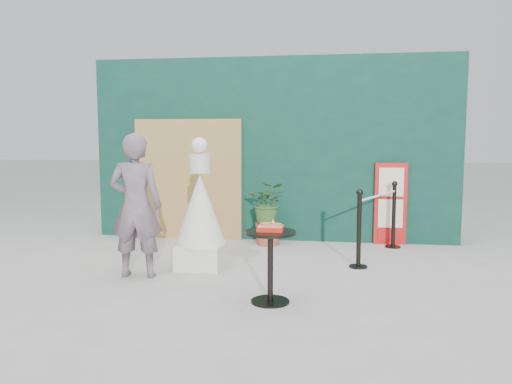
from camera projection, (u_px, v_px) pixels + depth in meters
name	position (u px, v px, depth m)	size (l,w,h in m)	color
ground	(240.00, 297.00, 5.35)	(60.00, 60.00, 0.00)	#ADAAA5
back_wall	(273.00, 149.00, 8.28)	(6.00, 0.30, 3.00)	#0A3127
bamboo_fence	(188.00, 179.00, 8.33)	(1.80, 0.08, 2.00)	tan
woman	(136.00, 206.00, 6.04)	(0.64, 0.42, 1.76)	slate
menu_board	(390.00, 204.00, 7.90)	(0.50, 0.07, 1.30)	red
statue	(200.00, 215.00, 6.48)	(0.66, 0.66, 1.70)	white
cafe_table	(270.00, 255.00, 5.11)	(0.52, 0.52, 0.75)	black
food_basket	(271.00, 227.00, 5.08)	(0.26, 0.19, 0.11)	red
planter	(268.00, 208.00, 7.88)	(0.59, 0.51, 1.01)	#995C32
stanchion_barrier	(378.00, 222.00, 7.09)	(0.84, 1.54, 1.03)	black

